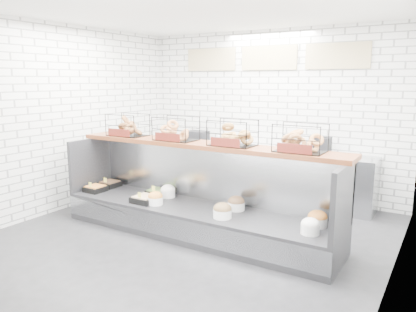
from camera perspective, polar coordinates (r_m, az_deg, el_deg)
The scene contains 5 objects.
ground at distance 5.52m, azimuth -3.62°, elevation -11.89°, with size 5.50×5.50×0.00m, color black.
room_shell at distance 5.60m, azimuth -0.27°, elevation 10.08°, with size 5.02×5.51×3.01m.
display_case at distance 5.67m, azimuth -1.63°, elevation -7.75°, with size 4.00×0.90×1.20m.
bagel_shelf at distance 5.58m, azimuth -0.72°, elevation 3.05°, with size 4.10×0.50×0.40m.
prep_counter at distance 7.41m, azimuth 7.15°, elevation -2.26°, with size 4.00×0.60×1.20m.
Camera 1 is at (2.95, -4.16, 2.11)m, focal length 35.00 mm.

